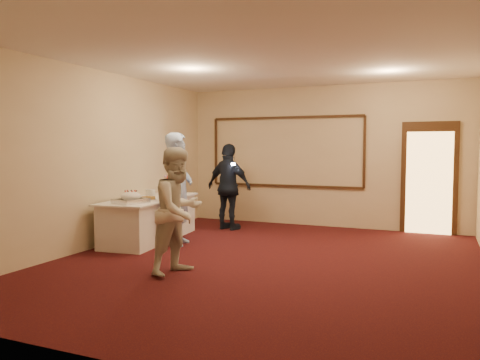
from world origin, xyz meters
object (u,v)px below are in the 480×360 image
at_px(pavlova_tray, 131,198).
at_px(tart, 148,198).
at_px(plate_stack_b, 165,193).
at_px(cupcake_stand, 168,187).
at_px(woman, 179,211).
at_px(guest, 229,187).
at_px(plate_stack_a, 150,193).
at_px(man, 179,189).
at_px(buffet_table, 150,219).

bearing_deg(pavlova_tray, tart, 92.61).
bearing_deg(plate_stack_b, cupcake_stand, 116.31).
distance_m(woman, guest, 3.42).
height_order(plate_stack_a, plate_stack_b, plate_stack_a).
bearing_deg(cupcake_stand, man, -49.38).
xyz_separation_m(plate_stack_a, guest, (0.93, 1.47, 0.04)).
height_order(buffet_table, guest, guest).
distance_m(tart, guest, 1.96).
bearing_deg(cupcake_stand, plate_stack_b, -63.69).
relative_size(plate_stack_b, woman, 0.10).
bearing_deg(cupcake_stand, guest, 37.65).
height_order(woman, guest, guest).
relative_size(man, guest, 1.10).
height_order(plate_stack_a, guest, guest).
height_order(buffet_table, plate_stack_a, plate_stack_a).
bearing_deg(cupcake_stand, tart, -76.65).
relative_size(plate_stack_b, tart, 0.63).
bearing_deg(plate_stack_b, pavlova_tray, -89.05).
xyz_separation_m(plate_stack_a, man, (0.75, -0.25, 0.13)).
xyz_separation_m(buffet_table, pavlova_tray, (0.16, -0.79, 0.47)).
bearing_deg(pavlova_tray, plate_stack_a, 102.97).
xyz_separation_m(buffet_table, cupcake_stand, (-0.11, 0.79, 0.53)).
bearing_deg(plate_stack_b, buffet_table, -116.32).
xyz_separation_m(pavlova_tray, guest, (0.73, 2.35, 0.03)).
relative_size(buffet_table, plate_stack_a, 13.38).
height_order(pavlova_tray, tart, pavlova_tray).
xyz_separation_m(cupcake_stand, woman, (1.76, -2.56, -0.06)).
height_order(cupcake_stand, man, man).
bearing_deg(pavlova_tray, plate_stack_b, 90.95).
bearing_deg(tart, pavlova_tray, -87.39).
bearing_deg(plate_stack_b, tart, -90.81).
bearing_deg(plate_stack_a, guest, 57.75).
bearing_deg(tart, plate_stack_b, 89.19).
height_order(cupcake_stand, guest, guest).
distance_m(pavlova_tray, woman, 1.79).
height_order(plate_stack_a, woman, woman).
distance_m(buffet_table, man, 0.93).
bearing_deg(man, pavlova_tray, 124.08).
bearing_deg(buffet_table, plate_stack_a, 115.70).
distance_m(pavlova_tray, cupcake_stand, 1.61).
bearing_deg(woman, pavlova_tray, 69.67).
relative_size(plate_stack_a, guest, 0.10).
bearing_deg(man, plate_stack_b, 37.03).
bearing_deg(guest, buffet_table, 72.45).
bearing_deg(tart, man, 7.83).
bearing_deg(pavlova_tray, man, 48.97).
height_order(plate_stack_b, man, man).
xyz_separation_m(cupcake_stand, tart, (0.24, -1.03, -0.12)).
relative_size(plate_stack_b, guest, 0.10).
height_order(cupcake_stand, plate_stack_b, cupcake_stand).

